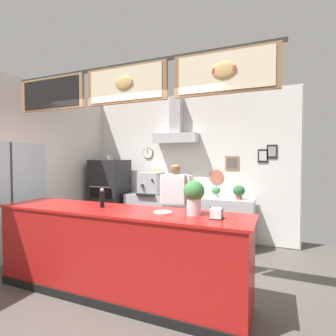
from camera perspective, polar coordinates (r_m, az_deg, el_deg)
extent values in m
plane|color=#514C47|center=(3.85, -8.66, -23.82)|extent=(5.80, 5.80, 0.00)
cube|color=#9E9E99|center=(5.67, 4.14, 0.38)|extent=(4.43, 0.12, 3.02)
cube|color=white|center=(5.61, 3.93, 0.36)|extent=(4.39, 0.01, 2.98)
cylinder|color=black|center=(5.94, -4.35, 3.23)|extent=(0.25, 0.02, 0.25)
cylinder|color=white|center=(5.93, -4.40, 3.23)|extent=(0.23, 0.01, 0.23)
cube|color=black|center=(5.93, -4.49, 3.64)|extent=(0.02, 0.01, 0.09)
cylinder|color=beige|center=(5.84, -2.24, -1.10)|extent=(0.26, 0.02, 0.26)
cylinder|color=white|center=(5.59, 4.21, -1.93)|extent=(0.23, 0.02, 0.23)
cylinder|color=#C1664C|center=(5.42, 10.39, -1.86)|extent=(0.29, 0.02, 0.29)
cube|color=black|center=(5.29, 19.87, 2.49)|extent=(0.18, 0.02, 0.25)
cube|color=silver|center=(5.28, 19.86, 2.49)|extent=(0.13, 0.01, 0.18)
cube|color=#997047|center=(5.35, 13.70, 1.09)|extent=(0.27, 0.02, 0.27)
cube|color=#4F4F4F|center=(5.35, 13.68, 1.09)|extent=(0.19, 0.01, 0.19)
cube|color=black|center=(5.29, 21.61, 3.35)|extent=(0.18, 0.02, 0.26)
cube|color=gray|center=(5.28, 21.60, 3.35)|extent=(0.13, 0.01, 0.18)
cube|color=#B7BABF|center=(5.53, 1.71, 6.47)|extent=(0.94, 0.33, 0.20)
cube|color=#B7BABF|center=(5.63, 1.88, 11.37)|extent=(0.24, 0.24, 0.77)
cube|color=#2D2D2D|center=(3.67, -8.93, 21.19)|extent=(3.78, 0.04, 0.04)
cube|color=#9E754C|center=(4.34, -23.87, 14.47)|extent=(1.16, 0.05, 0.47)
cube|color=black|center=(4.33, -24.15, 14.52)|extent=(1.04, 0.01, 0.42)
cube|color=olive|center=(3.56, -9.17, 17.42)|extent=(1.16, 0.05, 0.47)
cube|color=beige|center=(3.54, -9.43, 17.52)|extent=(1.04, 0.01, 0.42)
ellipsoid|color=#DBAD60|center=(3.54, -9.54, 17.75)|extent=(0.25, 0.04, 0.18)
cube|color=tan|center=(3.53, -9.61, 17.78)|extent=(0.24, 0.01, 0.05)
cube|color=olive|center=(3.12, 12.15, 19.68)|extent=(1.16, 0.05, 0.47)
cube|color=beige|center=(3.09, 12.05, 19.83)|extent=(1.04, 0.01, 0.42)
ellipsoid|color=#DBAD60|center=(3.08, 12.01, 20.11)|extent=(0.27, 0.04, 0.19)
cube|color=#B74233|center=(3.08, 11.98, 20.15)|extent=(0.26, 0.01, 0.05)
cube|color=silver|center=(5.00, -30.96, -0.15)|extent=(0.12, 4.83, 3.02)
cube|color=silver|center=(4.93, -30.83, -3.20)|extent=(0.02, 1.35, 1.39)
cube|color=#333333|center=(4.93, -30.79, -3.21)|extent=(0.02, 0.03, 1.39)
cube|color=#B21916|center=(3.46, -10.97, -17.67)|extent=(3.18, 0.70, 1.03)
cube|color=red|center=(3.32, -11.03, -9.03)|extent=(3.24, 0.73, 0.03)
cube|color=black|center=(3.39, -14.66, -26.78)|extent=(3.18, 0.02, 0.10)
cube|color=#B7BABF|center=(5.39, 3.98, -10.97)|extent=(2.61, 0.53, 0.93)
cube|color=#929499|center=(5.46, 3.98, -14.00)|extent=(2.48, 0.49, 0.02)
cube|color=#232326|center=(6.02, -12.47, -6.15)|extent=(0.71, 0.66, 1.65)
cube|color=black|center=(5.73, -14.47, -5.26)|extent=(0.54, 0.02, 0.20)
cube|color=#A3A5AD|center=(5.70, -14.59, -3.98)|extent=(0.50, 0.02, 0.02)
cylinder|color=#A3A5AD|center=(5.96, -12.54, 2.18)|extent=(0.14, 0.14, 0.10)
cube|color=#232328|center=(4.42, 1.61, -14.28)|extent=(0.30, 0.21, 0.87)
cube|color=white|center=(4.27, 1.62, -5.06)|extent=(0.39, 0.23, 0.56)
cylinder|color=white|center=(4.18, 4.56, -4.84)|extent=(0.08, 0.08, 0.47)
cylinder|color=white|center=(4.37, -1.20, -4.54)|extent=(0.08, 0.08, 0.47)
sphere|color=brown|center=(4.24, 1.62, -0.31)|extent=(0.17, 0.17, 0.17)
ellipsoid|color=olive|center=(4.24, 1.62, 0.20)|extent=(0.16, 0.16, 0.09)
cube|color=#B7BABF|center=(5.55, -3.67, -3.33)|extent=(0.45, 0.42, 0.46)
cylinder|color=#4C4C51|center=(5.38, -5.67, -3.76)|extent=(0.06, 0.06, 0.06)
cube|color=black|center=(5.36, -4.87, -5.78)|extent=(0.40, 0.10, 0.04)
sphere|color=black|center=(5.28, -3.49, -2.62)|extent=(0.04, 0.04, 0.04)
cylinder|color=beige|center=(5.17, 10.31, -5.86)|extent=(0.10, 0.10, 0.08)
ellipsoid|color=#47894C|center=(5.16, 10.32, -4.77)|extent=(0.17, 0.17, 0.15)
cylinder|color=#4C4C51|center=(5.32, 1.96, -5.61)|extent=(0.12, 0.12, 0.08)
ellipsoid|color=#5B844C|center=(5.31, 1.96, -4.50)|extent=(0.18, 0.18, 0.17)
cylinder|color=#9E563D|center=(5.02, 15.10, -6.09)|extent=(0.12, 0.12, 0.09)
ellipsoid|color=#2D6638|center=(5.01, 15.12, -4.74)|extent=(0.22, 0.22, 0.19)
cube|color=#262628|center=(2.81, 10.46, -10.64)|extent=(0.13, 0.13, 0.01)
cylinder|color=#262628|center=(2.81, 9.14, -9.44)|extent=(0.01, 0.01, 0.12)
cylinder|color=#262628|center=(2.78, 11.81, -9.57)|extent=(0.01, 0.01, 0.12)
cube|color=white|center=(2.80, 10.47, -9.63)|extent=(0.11, 0.11, 0.10)
cylinder|color=white|center=(3.06, -1.13, -9.53)|extent=(0.21, 0.21, 0.01)
cylinder|color=black|center=(3.47, -14.09, -6.65)|extent=(0.06, 0.06, 0.20)
sphere|color=gray|center=(3.45, -14.11, -4.68)|extent=(0.05, 0.05, 0.05)
cylinder|color=silver|center=(2.93, 5.62, -8.34)|extent=(0.16, 0.16, 0.18)
cylinder|color=gray|center=(2.94, 5.61, -9.47)|extent=(0.14, 0.14, 0.06)
ellipsoid|color=#387A3D|center=(2.91, 5.63, -4.99)|extent=(0.23, 0.23, 0.23)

